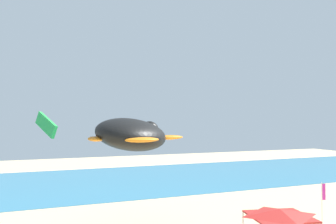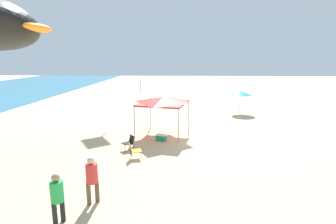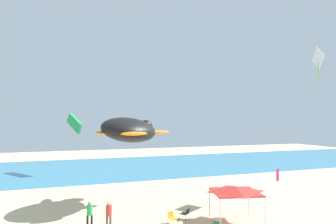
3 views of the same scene
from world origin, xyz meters
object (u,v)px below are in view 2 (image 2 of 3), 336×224
object	(u,v)px
cooler_box	(161,138)
person_far_stroller	(57,195)
person_kite_handler	(92,176)
banner_flag	(141,94)
beach_umbrella	(240,93)
folding_chair_facing_ocean	(129,142)
canopy_tent	(163,100)
folding_chair_left_of_tent	(134,149)

from	to	relation	value
cooler_box	person_far_stroller	size ratio (longest dim) A/B	0.42
person_kite_handler	banner_flag	bearing A→B (deg)	51.75
beach_umbrella	cooler_box	bearing A→B (deg)	142.20
banner_flag	cooler_box	bearing A→B (deg)	-161.97
banner_flag	person_kite_handler	xyz separation A→B (m)	(-14.45, -0.36, -0.95)
person_far_stroller	person_kite_handler	size ratio (longest dim) A/B	0.96
beach_umbrella	folding_chair_facing_ocean	distance (m)	13.65
beach_umbrella	person_far_stroller	xyz separation A→B (m)	(-17.44, 9.46, -0.91)
canopy_tent	person_far_stroller	world-z (taller)	canopy_tent
banner_flag	beach_umbrella	bearing A→B (deg)	-79.20
folding_chair_left_of_tent	banner_flag	distance (m)	10.24
folding_chair_facing_ocean	cooler_box	size ratio (longest dim) A/B	1.13
folding_chair_facing_ocean	person_kite_handler	bearing A→B (deg)	-39.21
canopy_tent	person_kite_handler	world-z (taller)	canopy_tent
beach_umbrella	banner_flag	bearing A→B (deg)	100.80
folding_chair_left_of_tent	person_far_stroller	xyz separation A→B (m)	(-5.62, 1.41, 0.52)
folding_chair_facing_ocean	cooler_box	xyz separation A→B (m)	(1.74, -1.71, -0.27)
person_far_stroller	beach_umbrella	bearing A→B (deg)	-4.37
beach_umbrella	person_kite_handler	xyz separation A→B (m)	(-16.20, 8.78, -0.88)
banner_flag	person_far_stroller	world-z (taller)	banner_flag
beach_umbrella	person_far_stroller	bearing A→B (deg)	151.52
folding_chair_left_of_tent	banner_flag	world-z (taller)	banner_flag
cooler_box	person_far_stroller	world-z (taller)	person_far_stroller
folding_chair_left_of_tent	cooler_box	xyz separation A→B (m)	(3.00, -1.21, -0.27)
canopy_tent	folding_chair_left_of_tent	xyz separation A→B (m)	(-4.47, 1.25, -1.87)
person_far_stroller	folding_chair_facing_ocean	bearing A→B (deg)	16.56
canopy_tent	banner_flag	bearing A→B (deg)	22.72
folding_chair_facing_ocean	cooler_box	bearing A→B (deg)	98.60
beach_umbrella	folding_chair_facing_ocean	size ratio (longest dim) A/B	2.59
banner_flag	person_kite_handler	world-z (taller)	banner_flag
canopy_tent	folding_chair_left_of_tent	world-z (taller)	canopy_tent
cooler_box	person_kite_handler	distance (m)	7.68
person_kite_handler	folding_chair_facing_ocean	bearing A→B (deg)	47.98
folding_chair_left_of_tent	person_kite_handler	xyz separation A→B (m)	(-4.38, 0.73, 0.56)
canopy_tent	beach_umbrella	xyz separation A→B (m)	(7.35, -6.79, -0.43)
folding_chair_facing_ocean	person_kite_handler	size ratio (longest dim) A/B	0.46
beach_umbrella	folding_chair_left_of_tent	world-z (taller)	beach_umbrella
cooler_box	banner_flag	world-z (taller)	banner_flag
beach_umbrella	banner_flag	xyz separation A→B (m)	(-1.74, 9.14, 0.07)
person_kite_handler	person_far_stroller	bearing A→B (deg)	-158.51
folding_chair_facing_ocean	folding_chair_left_of_tent	distance (m)	1.36
canopy_tent	person_kite_handler	distance (m)	9.16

